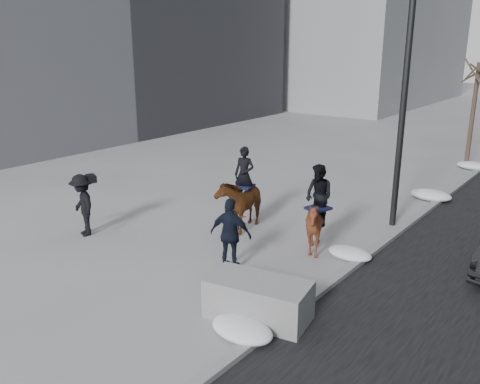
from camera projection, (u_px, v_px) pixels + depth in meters
The scene contains 10 objects.
ground at pixel (211, 260), 12.68m from camera, with size 120.00×120.00×0.00m, color gray.
curb at pixel (454, 189), 18.45m from camera, with size 0.25×90.00×0.12m, color gray.
planter at pixel (258, 299), 9.97m from camera, with size 2.01×1.00×0.80m, color gray.
tree_near at pixel (473, 111), 21.03m from camera, with size 1.20×1.20×4.88m, color #362820, non-canonical shape.
mounted_left at pixel (242, 198), 14.66m from camera, with size 1.22×1.98×2.38m.
mounted_right at pixel (316, 219), 12.84m from camera, with size 1.55×1.66×2.32m.
feeder at pixel (231, 234), 11.99m from camera, with size 1.11×1.00×1.75m.
camera_crew at pixel (83, 205), 14.09m from camera, with size 1.29×1.01×1.75m.
lamppost at pixel (406, 51), 13.56m from camera, with size 0.25×1.83×9.09m.
snow_piles at pixel (405, 213), 15.59m from camera, with size 1.38×16.78×0.35m.
Camera 1 is at (7.73, -8.73, 5.31)m, focal length 38.00 mm.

